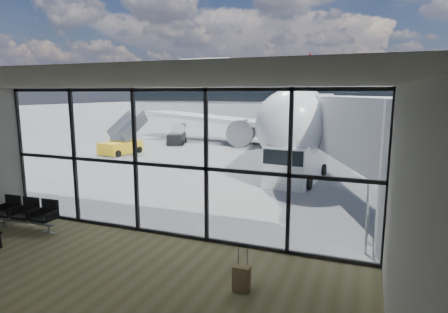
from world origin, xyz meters
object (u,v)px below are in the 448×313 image
Objects in this scene: airliner at (304,111)px; seating_row at (28,212)px; suitcase at (241,278)px; service_van at (296,161)px; mobile_stairs at (121,146)px; belt_loader at (177,138)px.

seating_row is at bearing -108.09° from airliner.
suitcase is 10.99m from service_van.
airliner is 9.56× the size of mobile_stairs.
mobile_stairs is (-14.24, 15.03, 0.27)m from suitcase.
service_van reaches higher than seating_row.
seating_row is at bearing -54.68° from mobile_stairs.
belt_loader is at bearing 88.17° from mobile_stairs.
seating_row is at bearing -119.29° from service_van.
service_van reaches higher than belt_loader.
suitcase is at bearing -77.39° from belt_loader.
service_van is (6.88, 9.70, 0.45)m from seating_row.
suitcase is 0.28× the size of mobile_stairs.
belt_loader is (-5.27, 19.89, -0.02)m from seating_row.
seating_row is 2.21× the size of suitcase.
airliner is 9.56× the size of belt_loader.
airliner is at bearing 92.60° from suitcase.
service_van is 14.04m from mobile_stairs.
service_van is at bearing 52.29° from seating_row.
mobile_stairs is at bearing 129.50° from suitcase.
belt_loader is at bearing 117.60° from suitcase.
belt_loader is (-10.01, -4.67, -2.22)m from airliner.
belt_loader is at bearing -162.17° from airliner.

